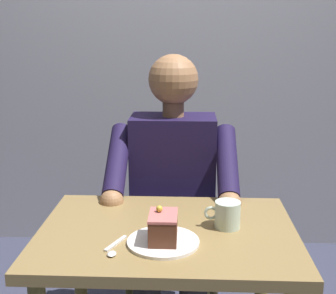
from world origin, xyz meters
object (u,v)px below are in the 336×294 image
object	(u,v)px
chair	(174,221)
cake_slice	(163,227)
seated_person	(172,201)
dessert_spoon	(114,249)
coffee_cup	(227,214)
dining_table	(167,264)

from	to	relation	value
chair	cake_slice	xyz separation A→B (m)	(0.01, 0.73, 0.30)
seated_person	dessert_spoon	distance (m)	0.63
seated_person	coffee_cup	bearing A→B (deg)	114.04
cake_slice	dessert_spoon	xyz separation A→B (m)	(0.14, 0.05, -0.05)
coffee_cup	chair	bearing A→B (deg)	-72.24
cake_slice	dessert_spoon	size ratio (longest dim) A/B	0.85
chair	dessert_spoon	size ratio (longest dim) A/B	6.43
dining_table	chair	distance (m)	0.64
cake_slice	coffee_cup	size ratio (longest dim) A/B	1.00
dessert_spoon	seated_person	bearing A→B (deg)	-103.86
seated_person	cake_slice	distance (m)	0.57
dining_table	cake_slice	world-z (taller)	cake_slice
chair	dessert_spoon	world-z (taller)	chair
coffee_cup	dessert_spoon	size ratio (longest dim) A/B	0.84
dining_table	seated_person	distance (m)	0.46
dining_table	cake_slice	size ratio (longest dim) A/B	6.99
cake_slice	dining_table	bearing A→B (deg)	-94.43
seated_person	dessert_spoon	xyz separation A→B (m)	(0.15, 0.61, 0.08)
dining_table	coffee_cup	world-z (taller)	coffee_cup
dining_table	coffee_cup	bearing A→B (deg)	-172.54
chair	seated_person	distance (m)	0.24
chair	dessert_spoon	distance (m)	0.83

